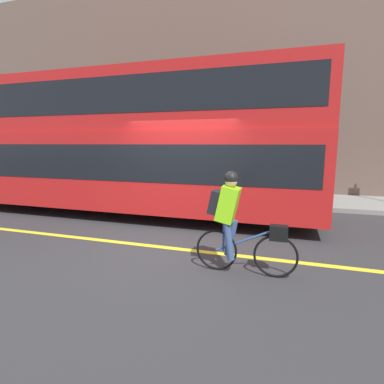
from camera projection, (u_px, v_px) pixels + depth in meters
ground_plane at (162, 246)px, 5.88m from camera, size 80.00×80.00×0.00m
road_center_line at (161, 247)px, 5.81m from camera, size 50.00×0.14×0.01m
sidewalk_curb at (221, 196)px, 11.00m from camera, size 60.00×2.60×0.13m
building_facade at (231, 84)px, 11.68m from camera, size 60.00×0.30×8.56m
bus at (128, 139)px, 8.31m from camera, size 10.29×2.53×3.77m
cyclist_on_bike at (235, 219)px, 4.56m from camera, size 1.56×0.32×1.59m
trash_bin at (127, 180)px, 11.95m from camera, size 0.57×0.57×0.85m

